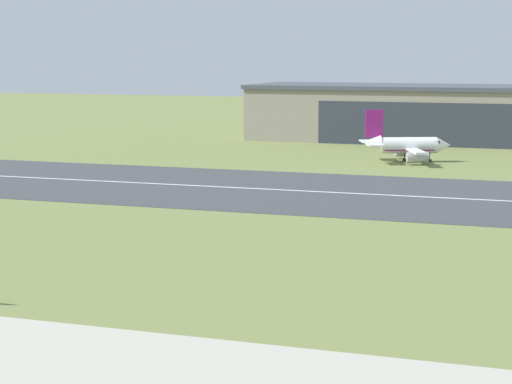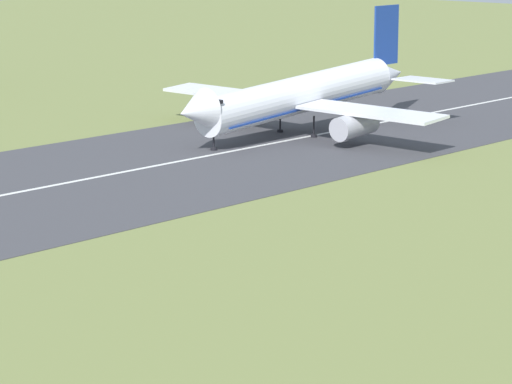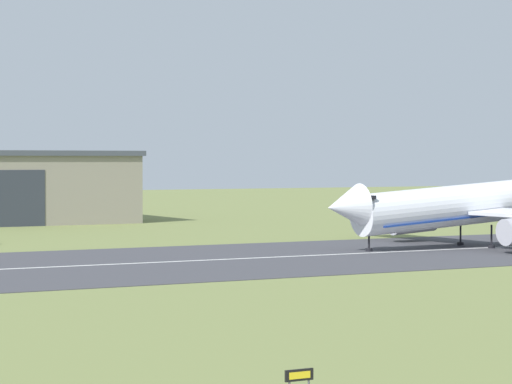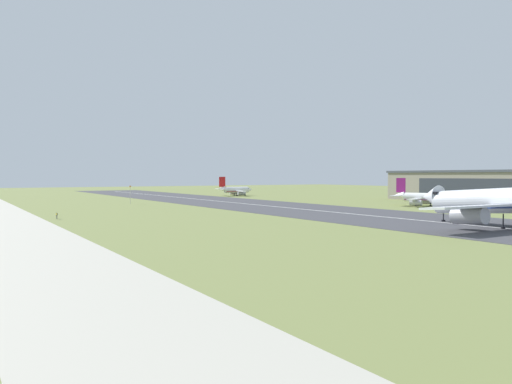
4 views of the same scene
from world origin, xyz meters
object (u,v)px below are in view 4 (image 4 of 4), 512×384
at_px(airplane_parked_west, 235,190).
at_px(windsock_pole, 130,187).
at_px(airplane_parked_centre, 418,197).
at_px(runway_sign, 57,215).

bearing_deg(airplane_parked_west, windsock_pole, -56.93).
relative_size(airplane_parked_west, airplane_parked_centre, 1.18).
bearing_deg(airplane_parked_west, airplane_parked_centre, 5.33).
xyz_separation_m(airplane_parked_west, runway_sign, (99.42, -104.42, -1.90)).
height_order(airplane_parked_centre, runway_sign, airplane_parked_centre).
distance_m(airplane_parked_centre, windsock_pole, 102.60).
height_order(windsock_pole, runway_sign, windsock_pole).
relative_size(airplane_parked_west, windsock_pole, 3.52).
distance_m(airplane_parked_west, airplane_parked_centre, 110.20).
xyz_separation_m(windsock_pole, runway_sign, (54.14, -34.88, -4.96)).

